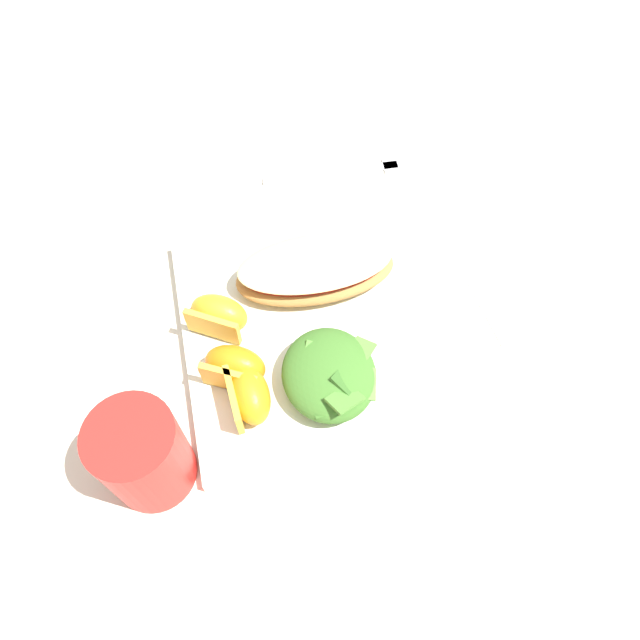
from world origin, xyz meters
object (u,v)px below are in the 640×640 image
(orange_wedge_rear, at_px, (249,395))
(drinking_red_cup, at_px, (143,455))
(metal_fork, at_px, (351,170))
(cheesy_pizza_bread, at_px, (315,270))
(paper_napkin, at_px, (525,292))
(white_plate, at_px, (320,329))
(green_salad_pile, at_px, (329,374))
(orange_wedge_front, at_px, (218,315))
(orange_wedge_middle, at_px, (235,366))

(orange_wedge_rear, distance_m, drinking_red_cup, 0.11)
(metal_fork, relative_size, drinking_red_cup, 1.87)
(cheesy_pizza_bread, xyz_separation_m, paper_napkin, (0.06, 0.22, -0.03))
(white_plate, relative_size, green_salad_pile, 2.76)
(orange_wedge_rear, bearing_deg, drinking_red_cup, -67.25)
(orange_wedge_front, bearing_deg, white_plate, 77.08)
(orange_wedge_middle, bearing_deg, cheesy_pizza_bread, 133.07)
(orange_wedge_middle, bearing_deg, orange_wedge_front, -173.36)
(orange_wedge_front, height_order, orange_wedge_rear, same)
(cheesy_pizza_bread, height_order, orange_wedge_front, orange_wedge_front)
(paper_napkin, relative_size, metal_fork, 0.58)
(orange_wedge_front, distance_m, orange_wedge_middle, 0.06)
(paper_napkin, xyz_separation_m, drinking_red_cup, (0.11, -0.41, 0.05))
(white_plate, distance_m, drinking_red_cup, 0.22)
(orange_wedge_middle, relative_size, paper_napkin, 0.64)
(orange_wedge_rear, relative_size, drinking_red_cup, 0.62)
(orange_wedge_rear, height_order, metal_fork, orange_wedge_rear)
(green_salad_pile, distance_m, orange_wedge_rear, 0.08)
(green_salad_pile, relative_size, paper_napkin, 0.92)
(white_plate, bearing_deg, paper_napkin, 89.73)
(orange_wedge_front, height_order, metal_fork, orange_wedge_front)
(orange_wedge_front, bearing_deg, orange_wedge_middle, 6.64)
(orange_wedge_front, bearing_deg, paper_napkin, 85.85)
(white_plate, xyz_separation_m, drinking_red_cup, (0.11, -0.18, 0.04))
(white_plate, bearing_deg, drinking_red_cup, -58.57)
(drinking_red_cup, bearing_deg, orange_wedge_rear, 112.75)
(paper_napkin, xyz_separation_m, metal_fork, (-0.22, -0.14, 0.00))
(green_salad_pile, bearing_deg, paper_napkin, 105.41)
(cheesy_pizza_bread, height_order, drinking_red_cup, drinking_red_cup)
(orange_wedge_rear, xyz_separation_m, metal_fork, (-0.29, 0.17, -0.03))
(drinking_red_cup, bearing_deg, metal_fork, 140.41)
(cheesy_pizza_bread, bearing_deg, green_salad_pile, -6.46)
(paper_napkin, bearing_deg, white_plate, -90.27)
(white_plate, distance_m, green_salad_pile, 0.07)
(white_plate, bearing_deg, orange_wedge_middle, -67.79)
(white_plate, relative_size, orange_wedge_middle, 4.01)
(orange_wedge_rear, xyz_separation_m, paper_napkin, (-0.07, 0.32, -0.03))
(orange_wedge_rear, relative_size, metal_fork, 0.33)
(drinking_red_cup, bearing_deg, green_salad_pile, 104.30)
(white_plate, xyz_separation_m, orange_wedge_middle, (0.04, -0.09, 0.03))
(cheesy_pizza_bread, bearing_deg, metal_fork, 153.16)
(white_plate, relative_size, metal_fork, 1.48)
(cheesy_pizza_bread, distance_m, orange_wedge_middle, 0.14)
(orange_wedge_front, xyz_separation_m, metal_fork, (-0.19, 0.19, -0.03))
(cheesy_pizza_bread, xyz_separation_m, drinking_red_cup, (0.17, -0.19, 0.02))
(cheesy_pizza_bread, height_order, metal_fork, cheesy_pizza_bread)
(cheesy_pizza_bread, bearing_deg, drinking_red_cup, -48.61)
(cheesy_pizza_bread, relative_size, metal_fork, 0.91)
(white_plate, height_order, metal_fork, white_plate)
(cheesy_pizza_bread, xyz_separation_m, orange_wedge_rear, (0.13, -0.09, 0.00))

